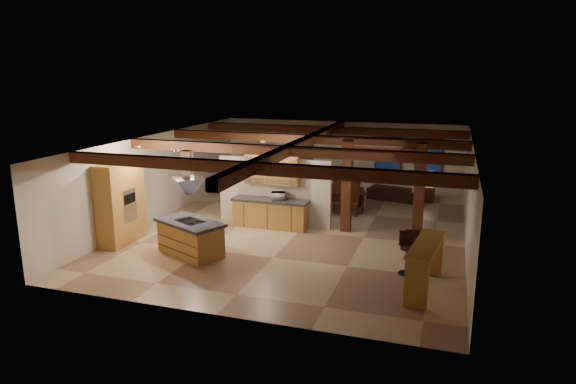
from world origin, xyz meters
name	(u,v)px	position (x,y,z in m)	size (l,w,h in m)	color
ground	(299,231)	(0.00, 0.00, 0.00)	(12.00, 12.00, 0.00)	tan
room_walls	(299,176)	(0.00, 0.00, 1.78)	(12.00, 12.00, 12.00)	beige
ceiling_beams	(299,145)	(0.00, 0.00, 2.76)	(10.00, 12.00, 0.28)	#3A1C0E
timber_posts	(383,179)	(2.50, 0.50, 1.76)	(2.50, 0.30, 2.90)	#3A1C0E
partition_wall	(274,192)	(-1.00, 0.50, 1.10)	(3.80, 0.18, 2.20)	beige
pantry_cabinet	(121,203)	(-4.67, -2.60, 1.20)	(0.67, 1.60, 2.40)	#A77F35
back_counter	(270,213)	(-1.00, 0.11, 0.48)	(2.50, 0.66, 0.94)	#A77F35
upper_display_cabinet	(272,170)	(-1.00, 0.31, 1.85)	(1.80, 0.36, 0.95)	#A77F35
range_hood	(188,192)	(-2.24, -2.93, 1.78)	(1.10, 1.10, 1.40)	silver
back_windows	(409,159)	(2.80, 5.93, 1.50)	(2.70, 0.07, 1.70)	#3A1C0E
framed_art	(306,149)	(-1.50, 5.94, 1.70)	(0.65, 0.05, 0.85)	#3A1C0E
recessed_cans	(194,146)	(-2.53, -1.93, 2.87)	(3.16, 2.46, 0.03)	silver
kitchen_island	(191,237)	(-2.24, -2.93, 0.49)	(2.22, 1.77, 0.97)	#A77F35
dining_table	(337,200)	(0.57, 2.84, 0.36)	(2.04, 1.14, 0.72)	#37170D
sofa	(394,192)	(2.40, 5.01, 0.30)	(2.03, 0.79, 0.59)	black
microwave	(279,196)	(-0.72, 0.11, 1.06)	(0.45, 0.30, 0.25)	#B4B4B9
bar_counter	(425,259)	(4.04, -3.40, 0.78)	(0.82, 2.25, 1.15)	#A77F35
side_table	(428,194)	(3.67, 5.15, 0.30)	(0.48, 0.48, 0.59)	#3A1C0E
table_lamp	(429,181)	(3.67, 5.15, 0.83)	(0.28, 0.28, 0.33)	black
bar_stool_a	(412,253)	(3.67, -2.51, 0.57)	(0.39, 0.40, 1.12)	black
bar_stool_b	(406,253)	(3.54, -2.50, 0.55)	(0.41, 0.42, 1.09)	black
dining_chairs	(337,195)	(0.57, 2.84, 0.55)	(1.80, 1.80, 1.08)	#3A1C0E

